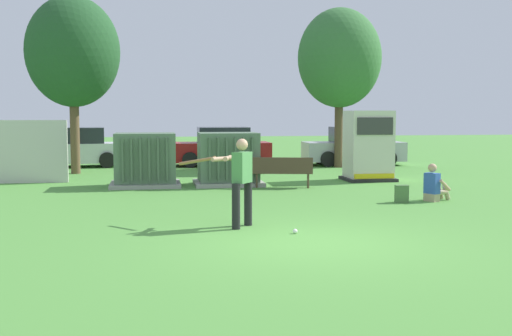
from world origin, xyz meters
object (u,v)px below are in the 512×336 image
sports_ball (295,231)px  seated_spectator (434,186)px  parked_car_left_of_center (75,149)px  transformer_west (145,160)px  parked_car_rightmost (354,147)px  park_bench (282,170)px  transformer_mid_west (228,160)px  batter (240,178)px  backpack (402,194)px  generator_enclosure (368,146)px  parked_car_right_of_center (221,148)px

sports_ball → seated_spectator: (4.45, 3.68, 0.33)m
sports_ball → parked_car_left_of_center: (-5.73, 15.60, 0.71)m
transformer_west → parked_car_rightmost: bearing=37.0°
park_bench → parked_car_rightmost: parked_car_rightmost is taller
transformer_mid_west → batter: bearing=-95.0°
transformer_west → backpack: (6.35, -4.57, -0.57)m
seated_spectator → parked_car_rightmost: parked_car_rightmost is taller
generator_enclosure → backpack: bearing=-100.0°
backpack → parked_car_rightmost: (2.39, 11.15, 0.54)m
transformer_mid_west → generator_enclosure: generator_enclosure is taller
park_bench → batter: bearing=-109.0°
sports_ball → backpack: backpack is taller
transformer_west → batter: (1.90, -7.27, 0.19)m
transformer_west → sports_ball: transformer_west is taller
generator_enclosure → parked_car_rightmost: 6.25m
transformer_mid_west → parked_car_left_of_center: bearing=125.9°
transformer_west → backpack: 7.84m
generator_enclosure → seated_spectator: 5.02m
batter → parked_car_left_of_center: batter is taller
transformer_mid_west → batter: batter is taller
park_bench → batter: size_ratio=1.06×
transformer_west → parked_car_right_of_center: bearing=66.8°
park_bench → parked_car_right_of_center: bearing=96.8°
generator_enclosure → transformer_west: bearing=-175.9°
generator_enclosure → seated_spectator: (0.03, -4.96, -0.76)m
transformer_mid_west → sports_ball: bearing=-87.9°
sports_ball → parked_car_right_of_center: (0.24, 15.27, 0.71)m
transformer_west → seated_spectator: bearing=-31.4°
generator_enclosure → parked_car_left_of_center: generator_enclosure is taller
transformer_west → seated_spectator: transformer_west is taller
backpack → parked_car_left_of_center: (-9.25, 12.05, 0.54)m
transformer_west → parked_car_rightmost: (8.74, 6.58, -0.04)m
transformer_west → sports_ball: (2.82, -8.12, -0.74)m
transformer_mid_west → parked_car_rightmost: bearing=46.8°
transformer_mid_west → park_bench: size_ratio=1.14×
backpack → parked_car_right_of_center: (-3.28, 11.72, 0.54)m
park_bench → sports_ball: bearing=-99.8°
transformer_mid_west → backpack: (3.82, -4.53, -0.57)m
park_bench → seated_spectator: size_ratio=1.91×
sports_ball → parked_car_rightmost: parked_car_rightmost is taller
sports_ball → parked_car_right_of_center: bearing=89.1°
transformer_mid_west → generator_enclosure: (4.72, 0.56, 0.35)m
sports_ball → parked_car_left_of_center: 16.64m
park_bench → seated_spectator: (3.24, -3.39, -0.16)m
backpack → parked_car_rightmost: 11.41m
parked_car_left_of_center → parked_car_right_of_center: bearing=-3.2°
generator_enclosure → sports_ball: generator_enclosure is taller
sports_ball → seated_spectator: 5.79m
transformer_west → transformer_mid_west: size_ratio=1.00×
batter → backpack: batter is taller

